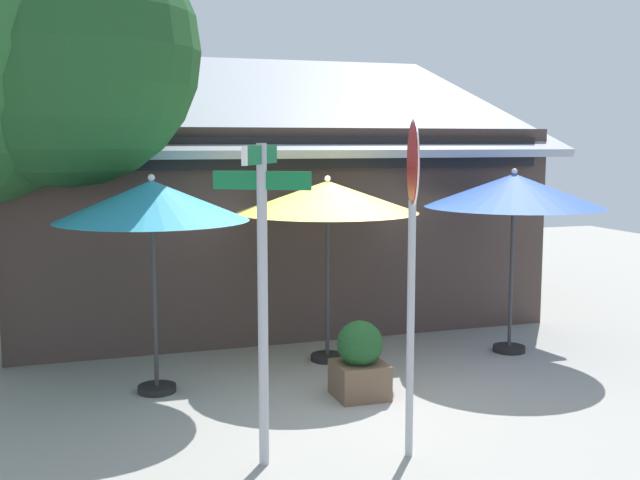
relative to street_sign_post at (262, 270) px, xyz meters
name	(u,v)px	position (x,y,z in m)	size (l,w,h in m)	color
ground_plane	(352,389)	(1.56, 1.91, -1.82)	(28.00, 28.00, 0.10)	#9E9B93
cafe_building	(257,214)	(1.55, 6.61, -0.14)	(8.52, 5.77, 4.56)	#473833
street_sign_post	(262,270)	(0.00, 0.00, 0.00)	(0.77, 0.82, 2.87)	#A8AAB2
stop_sign	(412,225)	(1.32, -0.23, 0.37)	(0.25, 0.74, 3.08)	#A8AAB2
patio_umbrella_teal_left	(152,202)	(-0.68, 2.37, 0.43)	(2.19, 2.19, 2.52)	black
patio_umbrella_mustard_center	(328,198)	(1.62, 3.00, 0.39)	(2.37, 2.37, 2.45)	black
patio_umbrella_royal_blue_right	(514,191)	(4.15, 2.63, 0.44)	(2.41, 2.41, 2.53)	black
sidewalk_planter	(360,361)	(1.49, 1.47, -1.35)	(0.57, 0.57, 0.88)	brown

